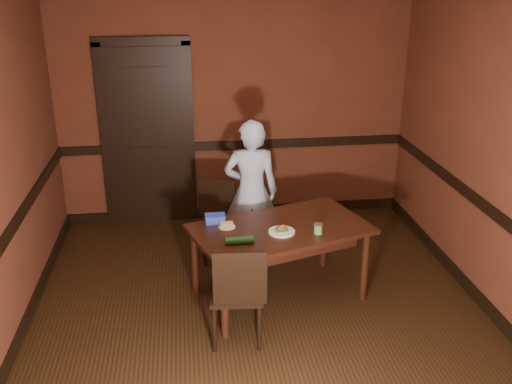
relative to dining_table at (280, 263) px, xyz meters
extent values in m
cube|color=black|center=(-0.21, -0.33, -0.36)|extent=(4.00, 4.50, 0.01)
cube|color=#582A1A|center=(-0.21, 1.92, 0.99)|extent=(4.00, 0.02, 2.70)
cube|color=#582A1A|center=(-0.21, -2.58, 0.99)|extent=(4.00, 0.02, 2.70)
cube|color=#582A1A|center=(1.79, -0.33, 0.99)|extent=(0.02, 4.50, 2.70)
cube|color=black|center=(-0.21, 1.90, 0.54)|extent=(4.00, 0.03, 0.10)
cube|color=black|center=(-2.20, -0.33, 0.54)|extent=(0.03, 4.50, 0.10)
cube|color=black|center=(1.77, -0.33, 0.54)|extent=(0.03, 4.50, 0.10)
cube|color=black|center=(-0.21, 1.90, -0.30)|extent=(4.00, 0.03, 0.12)
cube|color=black|center=(-2.20, -0.33, -0.30)|extent=(0.03, 4.50, 0.12)
cube|color=black|center=(1.77, -0.33, -0.30)|extent=(0.03, 4.50, 0.12)
cube|color=black|center=(-1.21, 1.88, 0.67)|extent=(0.85, 0.04, 2.05)
cube|color=black|center=(-1.69, 1.90, 0.67)|extent=(0.10, 0.06, 2.15)
cube|color=black|center=(-0.74, 1.90, 0.67)|extent=(0.10, 0.06, 2.15)
cube|color=black|center=(-1.21, 1.90, 1.74)|extent=(1.05, 0.06, 0.10)
cube|color=black|center=(0.00, 0.00, 0.00)|extent=(1.71, 1.28, 0.71)
imported|color=silver|center=(-0.16, 0.80, 0.39)|extent=(0.58, 0.41, 1.48)
cylinder|color=white|center=(-0.01, -0.11, 0.36)|extent=(0.23, 0.23, 0.01)
cube|color=#996D4A|center=(-0.01, -0.11, 0.38)|extent=(0.11, 0.10, 0.02)
ellipsoid|color=#368128|center=(-0.01, -0.11, 0.40)|extent=(0.10, 0.09, 0.02)
cylinder|color=#BB3712|center=(-0.03, -0.09, 0.41)|extent=(0.04, 0.04, 0.01)
cylinder|color=#BB3712|center=(0.02, -0.12, 0.41)|extent=(0.04, 0.04, 0.01)
cylinder|color=#80B06A|center=(-0.03, -0.13, 0.41)|extent=(0.03, 0.03, 0.01)
cylinder|color=#80B06A|center=(0.01, -0.09, 0.41)|extent=(0.03, 0.03, 0.01)
cylinder|color=#80B06A|center=(-0.01, -0.11, 0.41)|extent=(0.03, 0.03, 0.01)
cylinder|color=#569B46|center=(0.30, -0.17, 0.40)|extent=(0.07, 0.07, 0.08)
cylinder|color=beige|center=(0.30, -0.17, 0.44)|extent=(0.08, 0.08, 0.01)
cylinder|color=white|center=(-0.47, 0.05, 0.36)|extent=(0.15, 0.15, 0.01)
cube|color=#DCB775|center=(-0.47, 0.05, 0.38)|extent=(0.11, 0.07, 0.04)
cube|color=blue|center=(-0.56, 0.17, 0.39)|extent=(0.17, 0.12, 0.07)
cube|color=blue|center=(-0.56, 0.17, 0.43)|extent=(0.18, 0.13, 0.01)
cylinder|color=#184415|center=(-0.39, -0.28, 0.39)|extent=(0.24, 0.07, 0.07)
camera|label=1|loc=(-0.80, -4.47, 2.49)|focal=40.00mm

